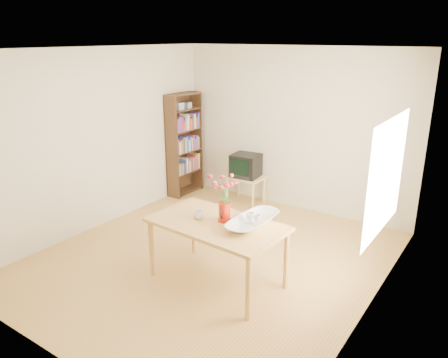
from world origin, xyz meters
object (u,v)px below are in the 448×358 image
Objects in this scene: table at (217,229)px; bowl at (253,204)px; pitcher at (225,213)px; television at (246,165)px; mug at (198,215)px.

bowl is (0.36, 0.18, 0.32)m from table.
television is (-1.13, 2.30, -0.20)m from pitcher.
television is at bearing 100.62° from pitcher.
television reaches higher than mug.
pitcher is 1.96× the size of mug.
table is at bearing -153.36° from bowl.
bowl is at bearing 30.31° from table.
table is 0.27m from mug.
bowl reaches higher than television.
table is 0.20m from pitcher.
table is at bearing 152.38° from mug.
bowl is at bearing 1.20° from pitcher.
table is 13.56× the size of mug.
pitcher is at bearing -69.07° from television.
table is 2.62m from television.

